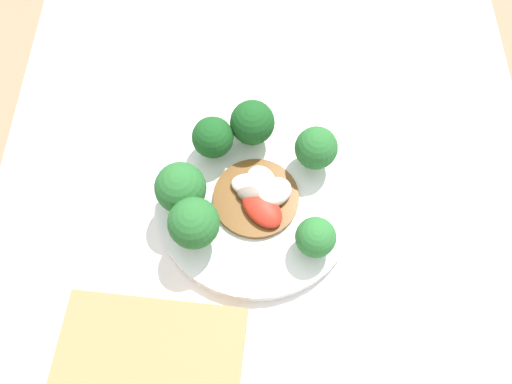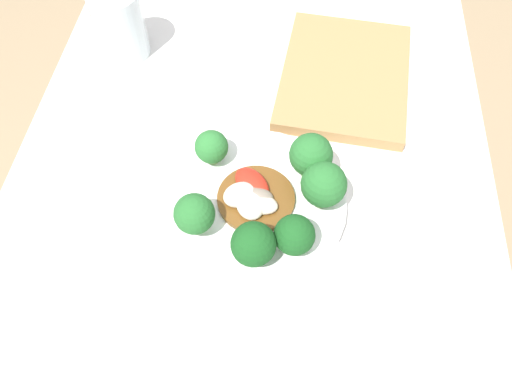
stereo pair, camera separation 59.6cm
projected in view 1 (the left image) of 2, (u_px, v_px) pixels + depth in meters
name	position (u px, v px, depth m)	size (l,w,h in m)	color
ground_plane	(261.00, 327.00, 1.26)	(8.00, 8.00, 0.00)	#9E8460
table	(263.00, 291.00, 0.94)	(1.16, 0.68, 0.72)	silver
plate	(256.00, 202.00, 0.61)	(0.24, 0.24, 0.02)	white
broccoli_east	(252.00, 123.00, 0.60)	(0.05, 0.05, 0.07)	#70A356
broccoli_northwest	(194.00, 223.00, 0.54)	(0.06, 0.06, 0.07)	#7AAD5B
broccoli_northeast	(213.00, 138.00, 0.60)	(0.05, 0.05, 0.06)	#7AAD5B
broccoli_southeast	(316.00, 148.00, 0.59)	(0.05, 0.05, 0.06)	#89B76B
broccoli_southwest	(316.00, 237.00, 0.55)	(0.05, 0.05, 0.05)	#7AAD5B
broccoli_north	(181.00, 188.00, 0.56)	(0.06, 0.06, 0.07)	#70A356
stirfry_center	(260.00, 194.00, 0.59)	(0.10, 0.10, 0.03)	brown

